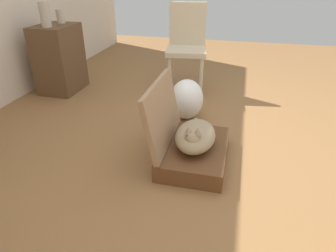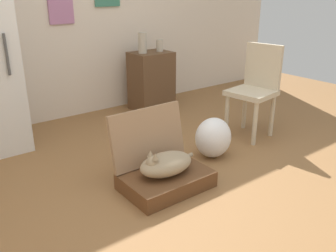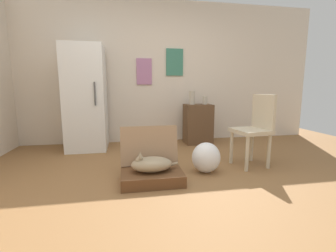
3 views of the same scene
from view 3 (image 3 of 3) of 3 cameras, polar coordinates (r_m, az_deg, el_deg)
name	(u,v)px [view 3 (image 3 of 3)]	position (r m, az deg, el deg)	size (l,w,h in m)	color
ground_plane	(180,186)	(2.52, 2.93, -14.44)	(7.68, 7.68, 0.00)	olive
wall_back	(153,73)	(4.55, -3.65, 12.82)	(6.40, 0.15, 2.60)	beige
suitcase_base	(152,177)	(2.60, -3.93, -12.20)	(0.66, 0.45, 0.13)	brown
suitcase_lid	(149,146)	(2.74, -4.57, -4.75)	(0.66, 0.45, 0.04)	#9B7756
cat	(151,164)	(2.55, -4.14, -9.19)	(0.52, 0.28, 0.21)	#998466
plastic_bag_white	(206,158)	(2.89, 9.24, -7.58)	(0.34, 0.30, 0.37)	white
refrigerator	(86,98)	(4.10, -19.33, 6.34)	(0.63, 0.71, 1.69)	silver
side_table	(198,124)	(4.35, 7.26, 0.51)	(0.49, 0.38, 0.72)	brown
vase_tall	(192,98)	(4.27, 5.85, 6.85)	(0.10, 0.10, 0.24)	#B7AD99
vase_short	(205,100)	(4.33, 9.00, 6.16)	(0.08, 0.08, 0.14)	#B7AD99
chair	(255,127)	(3.24, 20.43, -0.26)	(0.47, 0.47, 0.93)	beige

